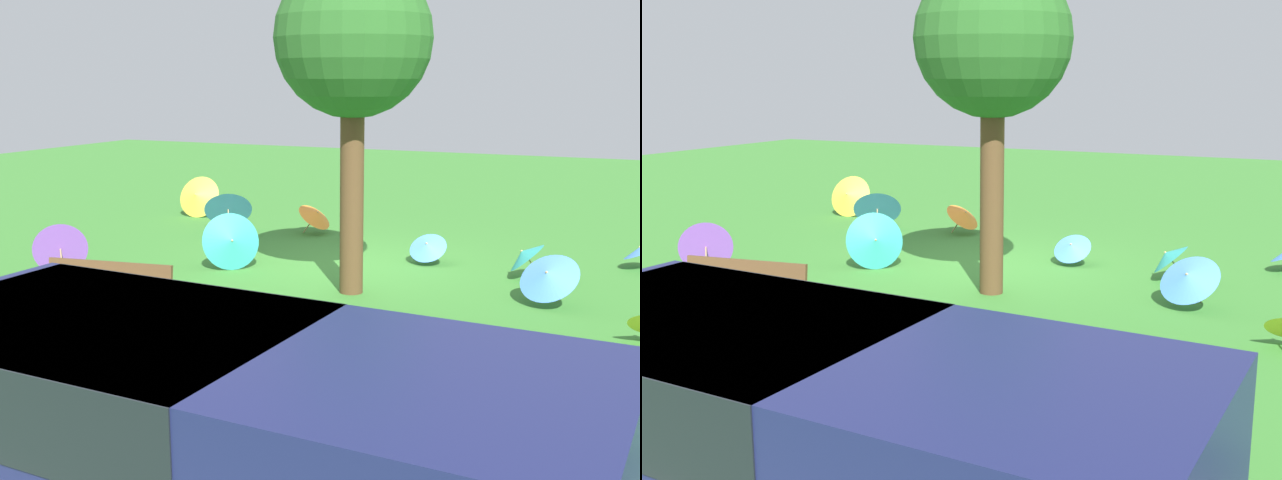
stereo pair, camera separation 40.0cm
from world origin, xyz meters
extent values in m
plane|color=#387A2D|center=(0.00, 0.00, 0.00)|extent=(40.00, 40.00, 0.00)
cube|color=#191E4C|center=(-2.47, 7.77, 0.85)|extent=(4.68, 2.10, 1.35)
cube|color=black|center=(-1.55, 7.73, 1.25)|extent=(2.66, 2.03, 0.55)
cylinder|color=black|center=(-0.91, 6.75, 0.38)|extent=(0.77, 0.25, 0.76)
cube|color=brown|center=(1.20, 4.17, 0.45)|extent=(1.65, 0.70, 0.05)
cube|color=brown|center=(1.17, 4.37, 0.68)|extent=(1.60, 0.37, 0.45)
cube|color=black|center=(1.83, 4.28, 0.23)|extent=(0.14, 0.41, 0.45)
cube|color=black|center=(0.57, 4.07, 0.23)|extent=(0.14, 0.41, 0.45)
cylinder|color=brown|center=(-0.68, 1.40, 1.44)|extent=(0.33, 0.33, 2.89)
sphere|color=#286023|center=(-0.68, 1.40, 3.53)|extent=(2.15, 2.15, 2.15)
cylinder|color=tan|center=(-1.17, -0.85, 0.14)|extent=(0.04, 0.23, 0.27)
cone|color=#4C8CE5|center=(-1.16, -0.71, 0.31)|extent=(0.65, 0.60, 0.47)
sphere|color=tan|center=(-1.15, -0.68, 0.36)|extent=(0.04, 0.05, 0.05)
cylinder|color=tan|center=(-3.41, 0.75, 0.19)|extent=(0.14, 0.33, 0.38)
cone|color=#4C8CE5|center=(-3.34, 0.95, 0.42)|extent=(1.00, 0.93, 0.64)
sphere|color=tan|center=(-3.32, 0.99, 0.47)|extent=(0.05, 0.06, 0.05)
cylinder|color=tan|center=(1.72, -2.25, 0.17)|extent=(0.27, 0.06, 0.34)
cone|color=orange|center=(1.56, -2.23, 0.39)|extent=(0.72, 0.77, 0.53)
sphere|color=tan|center=(1.52, -2.22, 0.45)|extent=(0.06, 0.04, 0.05)
cylinder|color=tan|center=(1.81, 0.66, 0.35)|extent=(0.39, 0.43, 0.19)
cone|color=teal|center=(1.58, 0.91, 0.46)|extent=(0.96, 0.92, 0.92)
sphere|color=tan|center=(1.54, 0.96, 0.48)|extent=(0.06, 0.06, 0.05)
cylinder|color=tan|center=(3.59, 2.55, 0.36)|extent=(0.41, 0.43, 0.13)
cone|color=purple|center=(3.83, 2.30, 0.42)|extent=(0.79, 0.78, 0.84)
sphere|color=tan|center=(3.88, 2.25, 0.43)|extent=(0.05, 0.06, 0.04)
cylinder|color=tan|center=(3.26, -1.77, 0.21)|extent=(0.27, 0.43, 0.41)
cone|color=#4C8CE5|center=(3.42, -2.03, 0.46)|extent=(1.21, 1.14, 0.85)
sphere|color=tan|center=(3.46, -2.09, 0.52)|extent=(0.06, 0.06, 0.05)
cylinder|color=tan|center=(-2.97, -0.41, 0.17)|extent=(0.31, 0.05, 0.34)
cone|color=teal|center=(-2.78, -0.39, 0.38)|extent=(0.62, 0.68, 0.52)
sphere|color=tan|center=(-2.74, -0.39, 0.43)|extent=(0.05, 0.04, 0.05)
cylinder|color=tan|center=(4.80, -3.30, 0.31)|extent=(0.07, 0.50, 0.25)
cone|color=yellow|center=(4.77, -2.96, 0.47)|extent=(0.99, 0.66, 0.93)
sphere|color=tan|center=(4.76, -2.87, 0.51)|extent=(0.04, 0.05, 0.05)
camera|label=1|loc=(-4.85, 11.55, 3.02)|focal=44.58mm
camera|label=2|loc=(-5.21, 11.38, 3.02)|focal=44.58mm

